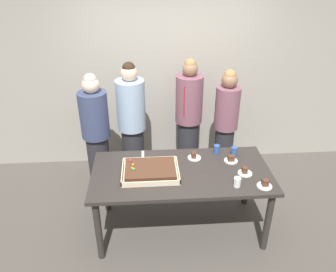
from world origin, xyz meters
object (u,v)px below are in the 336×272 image
Objects in this scene: sheet_cake at (150,170)px; person_far_right_suit at (96,135)px; party_table at (181,178)px; drink_cup_middle at (237,182)px; plated_slice_far_right at (231,159)px; drink_cup_far_end at (234,151)px; cake_server_utensil at (143,156)px; plated_slice_near_right at (245,172)px; drink_cup_nearest at (217,149)px; plated_slice_near_left at (194,156)px; person_striped_tie_right at (225,126)px; person_green_shirt_behind at (189,118)px; plated_slice_far_left at (265,184)px; person_serving_front at (132,125)px.

sheet_cake is 0.36× the size of person_far_right_suit.
drink_cup_middle is at bearing -29.84° from party_table.
person_far_right_suit reaches higher than plated_slice_far_right.
drink_cup_far_end reaches higher than cake_server_utensil.
plated_slice_near_right is 1.50× the size of drink_cup_nearest.
person_far_right_suit is at bearing 154.98° from plated_slice_near_left.
person_far_right_suit reaches higher than person_striped_tie_right.
sheet_cake is at bearing -0.04° from person_green_shirt_behind.
plated_slice_near_right is at bearing 46.33° from person_striped_tie_right.
plated_slice_near_right is at bearing -34.74° from plated_slice_near_left.
plated_slice_near_left is at bearing 55.73° from party_table.
drink_cup_middle is 1.00× the size of drink_cup_far_end.
plated_slice_far_left is 1.50× the size of drink_cup_far_end.
person_striped_tie_right is (0.04, 0.62, 0.00)m from drink_cup_far_end.
person_serving_front is at bearing 147.86° from drink_cup_nearest.
person_far_right_suit is (-1.64, 0.88, 0.03)m from plated_slice_near_right.
person_green_shirt_behind is at bearing 64.80° from sheet_cake.
person_striped_tie_right is (0.10, 0.75, 0.03)m from plated_slice_far_right.
plated_slice_far_left is at bearing 19.05° from person_far_right_suit.
plated_slice_near_left is 0.85m from plated_slice_far_left.
person_striped_tie_right reaches higher than plated_slice_near_right.
plated_slice_near_left is 0.60m from plated_slice_near_right.
drink_cup_far_end is at bearing 24.28° from party_table.
sheet_cake reaches higher than plated_slice_near_right.
drink_cup_middle is at bearing -100.90° from drink_cup_far_end.
drink_cup_nearest is at bearing 41.15° from person_green_shirt_behind.
party_table is 1.14m from person_striped_tie_right.
party_table is 0.35m from sheet_cake.
person_far_right_suit is at bearing -48.28° from person_green_shirt_behind.
drink_cup_nearest is 1.00× the size of drink_cup_far_end.
plated_slice_far_right is at bearing -12.65° from plated_slice_near_left.
person_green_shirt_behind is (-0.58, 1.47, 0.05)m from plated_slice_far_left.
drink_cup_middle is (-0.14, -0.21, 0.03)m from plated_slice_near_right.
drink_cup_nearest is at bearing 45.58° from person_serving_front.
person_green_shirt_behind reaches higher than person_far_right_suit.
drink_cup_nearest is (0.78, 0.37, 0.01)m from sheet_cake.
plated_slice_far_right is 1.38m from person_serving_front.
plated_slice_near_left is at bearing 122.68° from drink_cup_middle.
sheet_cake reaches higher than plated_slice_near_left.
drink_cup_middle is at bearing -34.51° from cake_server_utensil.
plated_slice_near_left is (0.17, 0.25, 0.11)m from party_table.
plated_slice_near_right is (0.99, -0.07, -0.02)m from sheet_cake.
person_serving_front is (-1.12, 0.81, 0.07)m from plated_slice_far_right.
party_table is 0.58m from drink_cup_nearest.
party_table is at bearing 14.36° from person_green_shirt_behind.
party_table is 1.18× the size of person_striped_tie_right.
person_serving_front reaches higher than plated_slice_far_right.
party_table is 0.61m from plated_slice_far_right.
person_serving_front is (-0.54, 0.97, 0.18)m from party_table.
cake_server_utensil is at bearing -179.55° from drink_cup_nearest.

